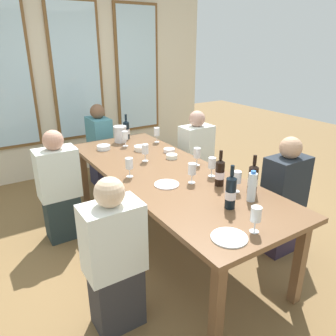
% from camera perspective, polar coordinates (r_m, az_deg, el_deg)
% --- Properties ---
extents(ground_plane, '(12.00, 12.00, 0.00)m').
position_cam_1_polar(ground_plane, '(3.33, -0.35, -12.57)').
color(ground_plane, brown).
extents(back_wall_with_windows, '(4.18, 0.10, 2.90)m').
position_cam_1_polar(back_wall_with_windows, '(4.95, -15.77, 15.85)').
color(back_wall_with_windows, beige).
rests_on(back_wall_with_windows, ground).
extents(dining_table, '(0.98, 2.60, 0.74)m').
position_cam_1_polar(dining_table, '(3.01, -0.38, -1.81)').
color(dining_table, brown).
rests_on(dining_table, ground).
extents(white_plate_0, '(0.23, 0.23, 0.01)m').
position_cam_1_polar(white_plate_0, '(2.05, 10.67, -11.87)').
color(white_plate_0, white).
rests_on(white_plate_0, dining_table).
extents(white_plate_1, '(0.21, 0.21, 0.01)m').
position_cam_1_polar(white_plate_1, '(2.71, -0.24, -2.88)').
color(white_plate_1, white).
rests_on(white_plate_1, dining_table).
extents(metal_pitcher, '(0.16, 0.16, 0.19)m').
position_cam_1_polar(metal_pitcher, '(3.90, -8.37, 5.91)').
color(metal_pitcher, silver).
rests_on(metal_pitcher, dining_table).
extents(wine_bottle_0, '(0.08, 0.08, 0.32)m').
position_cam_1_polar(wine_bottle_0, '(2.60, 14.65, -1.90)').
color(wine_bottle_0, black).
rests_on(wine_bottle_0, dining_table).
extents(wine_bottle_1, '(0.08, 0.08, 0.33)m').
position_cam_1_polar(wine_bottle_1, '(2.34, 10.92, -4.12)').
color(wine_bottle_1, black).
rests_on(wine_bottle_1, dining_table).
extents(wine_bottle_2, '(0.08, 0.08, 0.30)m').
position_cam_1_polar(wine_bottle_2, '(4.02, -7.31, 6.70)').
color(wine_bottle_2, black).
rests_on(wine_bottle_2, dining_table).
extents(wine_bottle_3, '(0.08, 0.08, 0.30)m').
position_cam_1_polar(wine_bottle_3, '(2.70, 9.07, -0.77)').
color(wine_bottle_3, black).
rests_on(wine_bottle_3, dining_table).
extents(tasting_bowl_0, '(0.12, 0.12, 0.04)m').
position_cam_1_polar(tasting_bowl_0, '(3.51, 0.20, 3.09)').
color(tasting_bowl_0, white).
rests_on(tasting_bowl_0, dining_table).
extents(tasting_bowl_1, '(0.15, 0.15, 0.05)m').
position_cam_1_polar(tasting_bowl_1, '(3.66, -11.21, 3.56)').
color(tasting_bowl_1, white).
rests_on(tasting_bowl_1, dining_table).
extents(tasting_bowl_2, '(0.15, 0.15, 0.05)m').
position_cam_1_polar(tasting_bowl_2, '(3.58, -4.78, 3.47)').
color(tasting_bowl_2, white).
rests_on(tasting_bowl_2, dining_table).
extents(tasting_bowl_3, '(0.12, 0.12, 0.04)m').
position_cam_1_polar(tasting_bowl_3, '(3.32, 0.66, 2.04)').
color(tasting_bowl_3, white).
rests_on(tasting_bowl_3, dining_table).
extents(water_bottle, '(0.06, 0.06, 0.24)m').
position_cam_1_polar(water_bottle, '(2.49, 14.50, -3.21)').
color(water_bottle, white).
rests_on(water_bottle, dining_table).
extents(wine_glass_0, '(0.07, 0.07, 0.17)m').
position_cam_1_polar(wine_glass_0, '(3.72, -7.52, 5.55)').
color(wine_glass_0, white).
rests_on(wine_glass_0, dining_table).
extents(wine_glass_1, '(0.07, 0.07, 0.17)m').
position_cam_1_polar(wine_glass_1, '(3.11, 5.12, 2.58)').
color(wine_glass_1, white).
rests_on(wine_glass_1, dining_table).
extents(wine_glass_2, '(0.07, 0.07, 0.17)m').
position_cam_1_polar(wine_glass_2, '(2.87, 7.72, 0.73)').
color(wine_glass_2, white).
rests_on(wine_glass_2, dining_table).
extents(wine_glass_3, '(0.07, 0.07, 0.17)m').
position_cam_1_polar(wine_glass_3, '(2.10, 15.14, -8.01)').
color(wine_glass_3, white).
rests_on(wine_glass_3, dining_table).
extents(wine_glass_4, '(0.07, 0.07, 0.17)m').
position_cam_1_polar(wine_glass_4, '(2.60, 11.98, -1.65)').
color(wine_glass_4, white).
rests_on(wine_glass_4, dining_table).
extents(wine_glass_5, '(0.07, 0.07, 0.17)m').
position_cam_1_polar(wine_glass_5, '(2.85, -6.81, 0.65)').
color(wine_glass_5, white).
rests_on(wine_glass_5, dining_table).
extents(wine_glass_6, '(0.07, 0.07, 0.17)m').
position_cam_1_polar(wine_glass_6, '(3.22, -4.04, 3.26)').
color(wine_glass_6, white).
rests_on(wine_glass_6, dining_table).
extents(wine_glass_7, '(0.07, 0.07, 0.17)m').
position_cam_1_polar(wine_glass_7, '(2.72, 4.24, -0.24)').
color(wine_glass_7, white).
rests_on(wine_glass_7, dining_table).
extents(wine_glass_8, '(0.07, 0.07, 0.17)m').
position_cam_1_polar(wine_glass_8, '(3.84, -1.99, 6.24)').
color(wine_glass_8, white).
rests_on(wine_glass_8, dining_table).
extents(seated_person_0, '(0.38, 0.24, 1.11)m').
position_cam_1_polar(seated_person_0, '(3.32, -18.48, -3.50)').
color(seated_person_0, '#243232').
rests_on(seated_person_0, ground).
extents(seated_person_1, '(0.38, 0.24, 1.11)m').
position_cam_1_polar(seated_person_1, '(3.97, 4.89, 1.68)').
color(seated_person_1, '#2E3033').
rests_on(seated_person_1, ground).
extents(seated_person_2, '(0.38, 0.24, 1.11)m').
position_cam_1_polar(seated_person_2, '(2.23, -9.38, -15.62)').
color(seated_person_2, '#302F31').
rests_on(seated_person_2, ground).
extents(seated_person_3, '(0.38, 0.24, 1.11)m').
position_cam_1_polar(seated_person_3, '(3.12, 19.55, -5.21)').
color(seated_person_3, '#2C2336').
rests_on(seated_person_3, ground).
extents(seated_person_4, '(0.24, 0.38, 1.11)m').
position_cam_1_polar(seated_person_4, '(4.46, -11.78, 3.49)').
color(seated_person_4, '#2D2B42').
rests_on(seated_person_4, ground).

